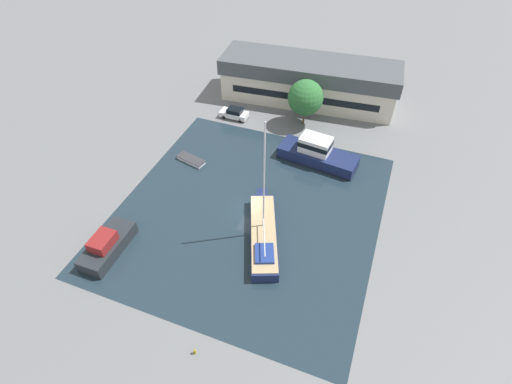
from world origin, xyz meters
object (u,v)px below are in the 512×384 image
object	(u,v)px
cabin_boat	(107,245)
parked_car	(234,113)
quay_tree_near_building	(306,98)
motor_cruiser	(317,153)
warehouse_building	(309,81)
sailboat_moored	(263,233)
small_dinghy	(191,160)

from	to	relation	value
cabin_boat	parked_car	bearing A→B (deg)	84.45
quay_tree_near_building	parked_car	world-z (taller)	quay_tree_near_building
motor_cruiser	cabin_boat	bearing A→B (deg)	150.68
warehouse_building	parked_car	size ratio (longest dim) A/B	6.60
motor_cruiser	warehouse_building	bearing A→B (deg)	27.15
parked_car	motor_cruiser	size ratio (longest dim) A/B	0.39
quay_tree_near_building	sailboat_moored	xyz separation A→B (m)	(2.05, -22.80, -3.67)
quay_tree_near_building	warehouse_building	bearing A→B (deg)	100.96
warehouse_building	motor_cruiser	size ratio (longest dim) A/B	2.57
small_dinghy	warehouse_building	bearing A→B (deg)	167.07
sailboat_moored	motor_cruiser	distance (m)	15.13
quay_tree_near_building	small_dinghy	world-z (taller)	quay_tree_near_building
parked_car	sailboat_moored	bearing A→B (deg)	-149.35
quay_tree_near_building	motor_cruiser	world-z (taller)	quay_tree_near_building
motor_cruiser	cabin_boat	size ratio (longest dim) A/B	1.57
quay_tree_near_building	parked_car	bearing A→B (deg)	-168.35
motor_cruiser	parked_car	bearing A→B (deg)	75.27
cabin_boat	sailboat_moored	bearing A→B (deg)	26.43
warehouse_building	sailboat_moored	xyz separation A→B (m)	(3.40, -29.75, -2.61)
warehouse_building	small_dinghy	bearing A→B (deg)	-120.80
quay_tree_near_building	cabin_boat	bearing A→B (deg)	-112.46
parked_car	small_dinghy	world-z (taller)	parked_car
warehouse_building	motor_cruiser	bearing A→B (deg)	-74.74
warehouse_building	quay_tree_near_building	distance (m)	7.16
parked_car	small_dinghy	xyz separation A→B (m)	(-1.24, -11.71, -0.55)
quay_tree_near_building	parked_car	xyz separation A→B (m)	(-10.22, -2.11, -3.60)
quay_tree_near_building	motor_cruiser	distance (m)	9.34
parked_car	cabin_boat	distance (m)	28.31
cabin_boat	warehouse_building	bearing A→B (deg)	72.43
quay_tree_near_building	sailboat_moored	world-z (taller)	sailboat_moored
quay_tree_near_building	sailboat_moored	bearing A→B (deg)	-84.86
sailboat_moored	parked_car	bearing A→B (deg)	98.77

